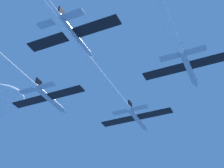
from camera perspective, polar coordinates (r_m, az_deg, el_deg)
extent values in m
cylinder|color=#B2BAC6|center=(86.78, 4.27, -5.86)|extent=(1.26, 11.45, 1.26)
cone|color=#B2BAC6|center=(92.65, 5.81, -7.72)|extent=(1.23, 2.52, 1.23)
ellipsoid|color=black|center=(89.13, 4.83, -6.25)|extent=(0.88, 2.29, 0.63)
cube|color=black|center=(87.90, 1.08, -6.35)|extent=(8.70, 2.52, 0.27)
cube|color=black|center=(84.97, 7.28, -5.00)|extent=(8.70, 2.52, 0.27)
cube|color=black|center=(83.80, 3.11, -3.58)|extent=(0.33, 2.06, 1.83)
cube|color=#B2BAC6|center=(83.66, 1.43, -4.79)|extent=(3.92, 1.51, 0.27)
cube|color=#B2BAC6|center=(82.07, 4.76, -4.04)|extent=(3.92, 1.51, 0.27)
cylinder|color=white|center=(66.47, -3.88, 4.10)|extent=(1.13, 41.53, 1.13)
cylinder|color=#B2BAC6|center=(81.12, -10.65, -2.40)|extent=(1.26, 11.45, 1.26)
cone|color=#B2BAC6|center=(86.05, -8.11, -4.66)|extent=(1.23, 2.52, 1.23)
ellipsoid|color=black|center=(83.14, -9.66, -2.93)|extent=(0.88, 2.29, 0.63)
cube|color=black|center=(83.40, -13.72, -2.93)|extent=(8.70, 2.52, 0.27)
cube|color=black|center=(78.28, -7.84, -1.43)|extent=(8.70, 2.52, 0.27)
cube|color=black|center=(78.90, -12.34, 0.17)|extent=(0.33, 2.06, 1.83)
cube|color=#B2BAC6|center=(79.32, -14.09, -1.10)|extent=(3.92, 1.51, 0.27)
cube|color=#B2BAC6|center=(76.56, -10.99, -0.24)|extent=(3.92, 1.51, 0.27)
cylinder|color=#B2BAC6|center=(70.12, 12.85, 2.75)|extent=(1.26, 11.45, 1.26)
cone|color=#B2BAC6|center=(75.82, 14.08, -0.17)|extent=(1.23, 2.52, 1.23)
ellipsoid|color=black|center=(72.46, 13.26, 1.99)|extent=(0.88, 2.29, 0.63)
cube|color=black|center=(70.43, 8.82, 2.04)|extent=(8.70, 2.52, 0.27)
cube|color=black|center=(69.25, 16.72, 3.99)|extent=(8.70, 2.52, 0.27)
cube|color=black|center=(67.48, 11.77, 5.95)|extent=(0.33, 2.06, 1.83)
cube|color=#B2BAC6|center=(66.71, 9.72, 4.50)|extent=(3.92, 1.51, 0.27)
cube|color=#B2BAC6|center=(66.06, 14.04, 5.60)|extent=(3.92, 1.51, 0.27)
cylinder|color=#B2BAC6|center=(63.23, -6.44, 8.08)|extent=(1.26, 11.45, 1.26)
cone|color=#B2BAC6|center=(67.80, -3.52, 4.48)|extent=(1.23, 2.52, 1.23)
ellipsoid|color=black|center=(65.18, -5.31, 7.08)|extent=(0.88, 2.29, 0.63)
cube|color=black|center=(65.06, -10.53, 7.08)|extent=(8.70, 2.52, 0.27)
cube|color=black|center=(61.03, -2.59, 9.75)|extent=(8.70, 2.52, 0.27)
cube|color=black|center=(61.58, -8.49, 11.73)|extent=(0.33, 2.06, 1.83)
cube|color=#B2BAC6|center=(61.50, -10.81, 10.07)|extent=(3.92, 1.51, 0.27)
cube|color=#B2BAC6|center=(59.31, -6.57, 11.63)|extent=(3.92, 1.51, 0.27)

